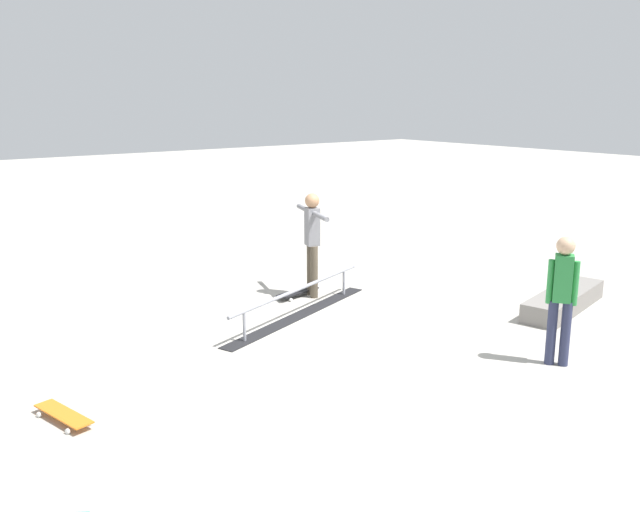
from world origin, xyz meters
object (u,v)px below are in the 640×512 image
(grind_rail, at_px, (299,303))
(skateboard_main, at_px, (298,292))
(skate_ledge, at_px, (564,301))
(bystander_green_shirt, at_px, (562,294))
(skater_main, at_px, (312,237))
(loose_skateboard_orange, at_px, (63,414))

(grind_rail, distance_m, skateboard_main, 0.99)
(skate_ledge, height_order, bystander_green_shirt, bystander_green_shirt)
(skate_ledge, height_order, skater_main, skater_main)
(grind_rail, height_order, bystander_green_shirt, bystander_green_shirt)
(grind_rail, xyz_separation_m, loose_skateboard_orange, (3.81, 1.27, -0.12))
(skate_ledge, distance_m, loose_skateboard_orange, 7.22)
(bystander_green_shirt, distance_m, loose_skateboard_orange, 5.66)
(grind_rail, distance_m, skater_main, 1.29)
(skateboard_main, relative_size, loose_skateboard_orange, 1.00)
(grind_rail, relative_size, bystander_green_shirt, 2.05)
(bystander_green_shirt, bearing_deg, skateboard_main, 155.68)
(loose_skateboard_orange, bearing_deg, skater_main, 100.59)
(skateboard_main, bearing_deg, skater_main, 138.90)
(skateboard_main, distance_m, bystander_green_shirt, 4.36)
(skate_ledge, xyz_separation_m, skater_main, (2.59, -2.89, 0.83))
(grind_rail, distance_m, loose_skateboard_orange, 4.02)
(skateboard_main, distance_m, loose_skateboard_orange, 4.84)
(skateboard_main, bearing_deg, skate_ledge, 122.70)
(skater_main, distance_m, bystander_green_shirt, 4.13)
(skate_ledge, xyz_separation_m, bystander_green_shirt, (1.97, 1.20, 0.75))
(grind_rail, relative_size, skate_ledge, 1.56)
(skater_main, bearing_deg, bystander_green_shirt, -153.89)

